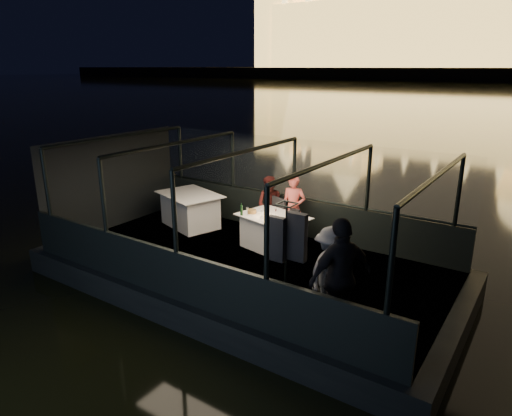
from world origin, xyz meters
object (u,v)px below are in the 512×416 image
Objects in this scene: chair_port_right at (290,225)px; person_woman_coral at (293,209)px; passenger_stripe at (331,266)px; wine_bottle at (241,209)px; person_man_maroon at (270,205)px; dining_table_central at (273,232)px; chair_port_left at (274,222)px; coat_stand at (286,260)px; passenger_dark at (340,281)px; dining_table_aft at (190,211)px.

person_woman_coral reaches higher than chair_port_right.
passenger_stripe is 3.21m from wine_bottle.
person_man_maroon is 0.95× the size of passenger_stripe.
dining_table_central is at bearing 29.89° from wine_bottle.
passenger_stripe is at bearing -27.95° from wine_bottle.
chair_port_left is 0.51× the size of coat_stand.
person_woman_coral is at bearing 56.86° from wine_bottle.
coat_stand is 1.01m from passenger_dark.
coat_stand is at bearing -39.73° from wine_bottle.
dining_table_aft is 4.73m from coat_stand.
person_man_maroon reaches higher than chair_port_left.
dining_table_aft reaches higher than dining_table_central.
dining_table_aft is 1.03× the size of person_woman_coral.
person_man_maroon is at bearing 173.11° from chair_port_right.
person_man_maroon reaches higher than dining_table_aft.
person_woman_coral reaches higher than chair_port_left.
chair_port_right is 0.41m from person_woman_coral.
dining_table_aft is 1.64× the size of chair_port_left.
dining_table_central is 2.72m from coat_stand.
coat_stand is (4.11, -2.29, 0.51)m from dining_table_aft.
wine_bottle is (-0.76, -0.79, 0.47)m from chair_port_right.
passenger_stripe reaches higher than person_woman_coral.
coat_stand is 1.32× the size of person_man_maroon.
passenger_stripe is (2.49, -2.30, 0.40)m from chair_port_left.
chair_port_right is (0.42, 0.00, 0.00)m from chair_port_left.
passenger_dark is at bearing -41.23° from dining_table_central.
passenger_dark is at bearing -5.89° from coat_stand.
wine_bottle is at bearing -119.06° from chair_port_right.
passenger_stripe reaches higher than dining_table_aft.
wine_bottle is at bearing -103.53° from person_man_maroon.
passenger_dark reaches higher than chair_port_left.
person_woman_coral is 0.62m from person_man_maroon.
dining_table_central is 2.54m from dining_table_aft.
chair_port_right is 0.52× the size of person_woman_coral.
dining_table_central is at bearing -63.40° from person_man_maroon.
wine_bottle is (-2.17, 1.81, 0.02)m from coat_stand.
person_man_maroon reaches higher than chair_port_right.
chair_port_left is 3.21m from coat_stand.
passenger_stripe is (2.23, -1.85, 0.47)m from dining_table_central.
passenger_stripe is at bearing -33.29° from chair_port_right.
chair_port_left is at bearing -156.35° from person_woman_coral.
person_man_maroon is at bearing 126.14° from coat_stand.
coat_stand is at bearing 123.51° from passenger_stripe.
chair_port_left is 3.56× the size of wine_bottle.
chair_port_left is at bearing 66.58° from wine_bottle.
coat_stand is 3.23m from person_woman_coral.
chair_port_left is 0.64× the size of passenger_stripe.
coat_stand is (1.41, -2.60, 0.45)m from chair_port_right.
person_man_maroon is 5.25× the size of wine_bottle.
dining_table_aft is 2.31m from chair_port_left.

